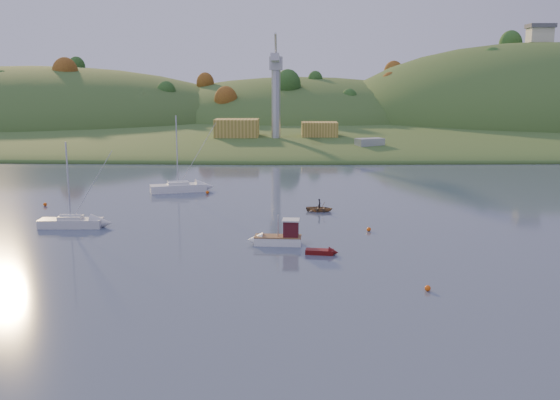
{
  "coord_description": "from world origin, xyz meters",
  "views": [
    {
      "loc": [
        4.56,
        -35.27,
        17.15
      ],
      "look_at": [
        3.82,
        37.6,
        2.98
      ],
      "focal_mm": 40.0,
      "sensor_mm": 36.0,
      "label": 1
    }
  ],
  "objects_px": {
    "sailboat_near": "(71,222)",
    "sailboat_far": "(178,187)",
    "fishing_boat": "(274,237)",
    "canoe": "(319,209)",
    "red_tender": "(326,252)"
  },
  "relations": [
    {
      "from": "fishing_boat",
      "to": "sailboat_far",
      "type": "relative_size",
      "value": 0.5
    },
    {
      "from": "fishing_boat",
      "to": "sailboat_far",
      "type": "height_order",
      "value": "sailboat_far"
    },
    {
      "from": "fishing_boat",
      "to": "canoe",
      "type": "relative_size",
      "value": 1.67
    },
    {
      "from": "sailboat_near",
      "to": "canoe",
      "type": "distance_m",
      "value": 31.18
    },
    {
      "from": "fishing_boat",
      "to": "canoe",
      "type": "height_order",
      "value": "fishing_boat"
    },
    {
      "from": "fishing_boat",
      "to": "sailboat_near",
      "type": "distance_m",
      "value": 25.28
    },
    {
      "from": "sailboat_near",
      "to": "sailboat_far",
      "type": "distance_m",
      "value": 25.08
    },
    {
      "from": "red_tender",
      "to": "canoe",
      "type": "bearing_deg",
      "value": 97.13
    },
    {
      "from": "canoe",
      "to": "red_tender",
      "type": "distance_m",
      "value": 20.59
    },
    {
      "from": "canoe",
      "to": "fishing_boat",
      "type": "bearing_deg",
      "value": 171.29
    },
    {
      "from": "sailboat_near",
      "to": "canoe",
      "type": "relative_size",
      "value": 2.87
    },
    {
      "from": "red_tender",
      "to": "sailboat_near",
      "type": "bearing_deg",
      "value": 167.33
    },
    {
      "from": "sailboat_near",
      "to": "red_tender",
      "type": "height_order",
      "value": "sailboat_near"
    },
    {
      "from": "fishing_boat",
      "to": "sailboat_near",
      "type": "relative_size",
      "value": 0.58
    },
    {
      "from": "fishing_boat",
      "to": "sailboat_far",
      "type": "distance_m",
      "value": 34.78
    }
  ]
}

